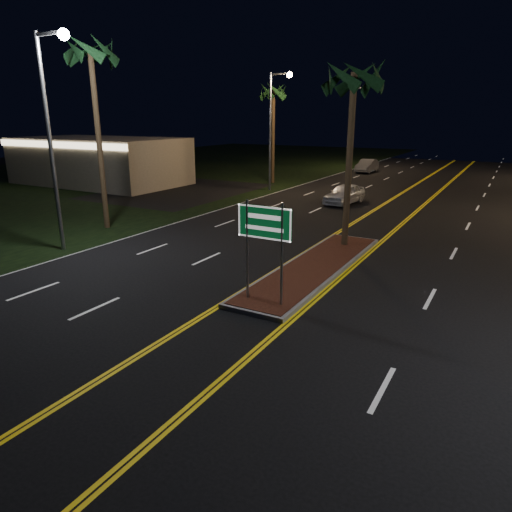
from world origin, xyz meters
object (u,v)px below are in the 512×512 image
Objects in this scene: commercial_building at (100,161)px; streetlight_left_near at (53,119)px; car_far at (367,165)px; highway_sign at (264,232)px; car_near at (344,192)px; median_island at (315,267)px; palm_left_near at (90,54)px; palm_left_far at (274,93)px; palm_median at (354,78)px; streetlight_left_mid at (275,118)px; streetlight_left_far at (355,118)px.

streetlight_left_near is at bearing -46.10° from commercial_building.
highway_sign is at bearing -76.71° from car_far.
car_near is (6.92, 17.15, -4.86)m from streetlight_left_near.
car_near is 1.00× the size of car_far.
palm_left_near is (-12.50, 1.00, 8.60)m from median_island.
streetlight_left_near reaches higher than highway_sign.
palm_median is at bearing -53.82° from palm_left_far.
palm_median is 12.82m from palm_left_near.
highway_sign is at bearing -22.60° from palm_left_near.
car_near is (8.81, 13.15, -7.88)m from palm_left_near.
median_island is at bearing -4.57° from palm_left_near.
commercial_building is at bearing 138.39° from palm_left_near.
streetlight_left_near is at bearing -104.93° from car_near.
streetlight_left_mid is at bearing 90.00° from streetlight_left_near.
palm_left_far reaches higher than car_near.
commercial_building is 19.25m from palm_left_near.
palm_median is (10.61, -33.50, 1.62)m from streetlight_left_far.
median_island is 1.23× the size of palm_median.
highway_sign is 0.39× the size of palm_median.
streetlight_left_mid is (-10.61, 21.20, 3.25)m from highway_sign.
highway_sign is 0.36× the size of streetlight_left_far.
median_island is 34.36m from car_far.
palm_left_far reaches higher than highway_sign.
commercial_building is at bearing -148.75° from palm_left_far.
streetlight_left_near is at bearing -64.74° from palm_left_near.
median_island is 14.64m from car_near.
car_near is at bearing 68.03° from streetlight_left_near.
commercial_building reaches higher than car_far.
car_near is at bearing 101.37° from highway_sign.
palm_left_near is 2.05× the size of car_far.
streetlight_left_mid reaches higher than car_near.
car_near is at bearing -76.43° from car_far.
palm_left_near is (-12.50, 5.20, 6.28)m from highway_sign.
palm_left_near is at bearing -93.00° from streetlight_left_far.
car_near reaches higher than median_island.
streetlight_left_mid reaches higher than palm_left_far.
commercial_building is 27.43m from car_far.
palm_median is at bearing 31.49° from streetlight_left_near.
car_far reaches higher than median_island.
palm_median is 1.74× the size of car_far.
commercial_building is at bearing 153.45° from median_island.
palm_left_far is (-2.19, -16.00, 2.09)m from streetlight_left_far.
palm_median is 0.94× the size of palm_left_far.
streetlight_left_mid is 17.39m from car_far.
streetlight_left_mid reaches higher than palm_median.
streetlight_left_near is at bearing -92.83° from car_far.
palm_median is at bearing -51.83° from streetlight_left_mid.
car_near is (6.92, -22.85, -4.86)m from streetlight_left_far.
palm_median is at bearing -72.42° from streetlight_left_far.
median_island is 38.89m from streetlight_left_far.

